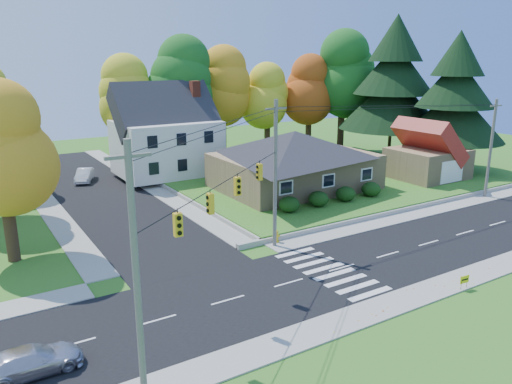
% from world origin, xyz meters
% --- Properties ---
extents(ground, '(120.00, 120.00, 0.00)m').
position_xyz_m(ground, '(0.00, 0.00, 0.00)').
color(ground, '#3D7923').
extents(road_main, '(90.00, 8.00, 0.02)m').
position_xyz_m(road_main, '(0.00, 0.00, 0.01)').
color(road_main, black).
rests_on(road_main, ground).
extents(road_cross, '(8.00, 44.00, 0.02)m').
position_xyz_m(road_cross, '(-8.00, 26.00, 0.01)').
color(road_cross, black).
rests_on(road_cross, ground).
extents(sidewalk_north, '(90.00, 2.00, 0.08)m').
position_xyz_m(sidewalk_north, '(0.00, 5.00, 0.04)').
color(sidewalk_north, '#9C9A90').
rests_on(sidewalk_north, ground).
extents(sidewalk_south, '(90.00, 2.00, 0.08)m').
position_xyz_m(sidewalk_south, '(0.00, -5.00, 0.04)').
color(sidewalk_south, '#9C9A90').
rests_on(sidewalk_south, ground).
extents(lawn, '(30.00, 30.00, 0.50)m').
position_xyz_m(lawn, '(13.00, 21.00, 0.25)').
color(lawn, '#3D7923').
rests_on(lawn, ground).
extents(ranch_house, '(14.60, 10.60, 5.40)m').
position_xyz_m(ranch_house, '(8.00, 16.00, 3.27)').
color(ranch_house, tan).
rests_on(ranch_house, lawn).
extents(colonial_house, '(10.40, 8.40, 9.60)m').
position_xyz_m(colonial_house, '(0.04, 28.00, 4.58)').
color(colonial_house, silver).
rests_on(colonial_house, lawn).
extents(garage, '(7.30, 6.30, 4.60)m').
position_xyz_m(garage, '(22.00, 11.99, 2.84)').
color(garage, tan).
rests_on(garage, lawn).
extents(hedge_row, '(10.70, 1.70, 1.27)m').
position_xyz_m(hedge_row, '(7.50, 9.80, 1.14)').
color(hedge_row, '#163A10').
rests_on(hedge_row, lawn).
extents(traffic_infrastructure, '(38.10, 10.66, 10.00)m').
position_xyz_m(traffic_infrastructure, '(-0.15, 1.35, 5.15)').
color(traffic_infrastructure, '#666059').
rests_on(traffic_infrastructure, ground).
extents(tree_lot_0, '(6.72, 6.72, 12.51)m').
position_xyz_m(tree_lot_0, '(-2.00, 34.00, 8.31)').
color(tree_lot_0, '#3F2A19').
rests_on(tree_lot_0, lawn).
extents(tree_lot_1, '(7.84, 7.84, 14.60)m').
position_xyz_m(tree_lot_1, '(4.00, 33.00, 9.61)').
color(tree_lot_1, '#3F2A19').
rests_on(tree_lot_1, lawn).
extents(tree_lot_2, '(7.28, 7.28, 13.56)m').
position_xyz_m(tree_lot_2, '(10.00, 34.00, 8.96)').
color(tree_lot_2, '#3F2A19').
rests_on(tree_lot_2, lawn).
extents(tree_lot_3, '(6.16, 6.16, 11.47)m').
position_xyz_m(tree_lot_3, '(16.00, 33.00, 7.65)').
color(tree_lot_3, '#3F2A19').
rests_on(tree_lot_3, lawn).
extents(tree_lot_4, '(6.72, 6.72, 12.51)m').
position_xyz_m(tree_lot_4, '(22.00, 32.00, 8.31)').
color(tree_lot_4, '#3F2A19').
rests_on(tree_lot_4, lawn).
extents(tree_lot_5, '(8.40, 8.40, 15.64)m').
position_xyz_m(tree_lot_5, '(26.00, 30.00, 10.27)').
color(tree_lot_5, '#3F2A19').
rests_on(tree_lot_5, lawn).
extents(conifer_east_a, '(12.80, 12.80, 16.96)m').
position_xyz_m(conifer_east_a, '(27.00, 22.00, 9.39)').
color(conifer_east_a, '#3F2A19').
rests_on(conifer_east_a, lawn).
extents(conifer_east_b, '(11.20, 11.20, 14.84)m').
position_xyz_m(conifer_east_b, '(28.00, 14.00, 8.28)').
color(conifer_east_b, '#3F2A19').
rests_on(conifer_east_b, lawn).
extents(tree_west_0, '(6.16, 6.16, 11.47)m').
position_xyz_m(tree_west_0, '(-17.00, 12.00, 7.15)').
color(tree_west_0, '#3F2A19').
rests_on(tree_west_0, ground).
extents(silver_sedan, '(4.11, 1.71, 1.19)m').
position_xyz_m(silver_sedan, '(-17.93, -1.38, 0.61)').
color(silver_sedan, silver).
rests_on(silver_sedan, road_main).
extents(white_car, '(2.87, 4.26, 1.33)m').
position_xyz_m(white_car, '(-8.07, 30.84, 0.68)').
color(white_car, silver).
rests_on(white_car, road_cross).
extents(fire_hydrant, '(0.53, 0.41, 0.93)m').
position_xyz_m(fire_hydrant, '(-1.03, 5.67, 0.44)').
color(fire_hydrant, gold).
rests_on(fire_hydrant, ground).
extents(yard_sign, '(0.67, 0.09, 0.84)m').
position_xyz_m(yard_sign, '(3.84, -5.85, 0.60)').
color(yard_sign, black).
rests_on(yard_sign, ground).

